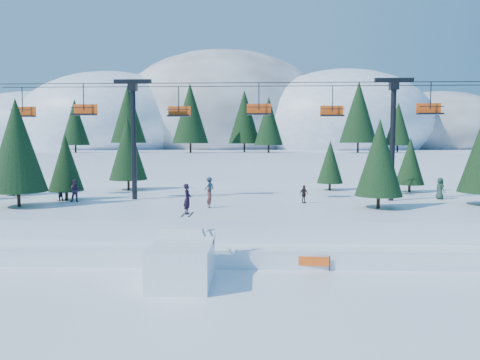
{
  "coord_description": "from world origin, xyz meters",
  "views": [
    {
      "loc": [
        1.78,
        -21.9,
        7.5
      ],
      "look_at": [
        0.65,
        6.0,
        5.2
      ],
      "focal_mm": 35.0,
      "sensor_mm": 36.0,
      "label": 1
    }
  ],
  "objects_px": {
    "banner_near": "(305,261)",
    "chairlift": "(248,120)",
    "jump_kicker": "(182,262)",
    "banner_far": "(410,256)"
  },
  "relations": [
    {
      "from": "banner_near",
      "to": "banner_far",
      "type": "distance_m",
      "value": 6.72
    },
    {
      "from": "banner_near",
      "to": "chairlift",
      "type": "bearing_deg",
      "value": 105.48
    },
    {
      "from": "jump_kicker",
      "to": "chairlift",
      "type": "distance_m",
      "value": 18.24
    },
    {
      "from": "banner_near",
      "to": "banner_far",
      "type": "height_order",
      "value": "same"
    },
    {
      "from": "chairlift",
      "to": "banner_far",
      "type": "bearing_deg",
      "value": -48.52
    },
    {
      "from": "banner_near",
      "to": "banner_far",
      "type": "bearing_deg",
      "value": 13.7
    },
    {
      "from": "jump_kicker",
      "to": "banner_far",
      "type": "relative_size",
      "value": 1.82
    },
    {
      "from": "chairlift",
      "to": "banner_far",
      "type": "height_order",
      "value": "chairlift"
    },
    {
      "from": "jump_kicker",
      "to": "banner_near",
      "type": "bearing_deg",
      "value": 23.62
    },
    {
      "from": "chairlift",
      "to": "banner_near",
      "type": "relative_size",
      "value": 16.16
    }
  ]
}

